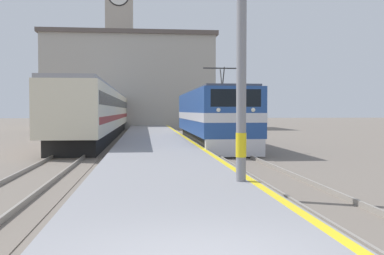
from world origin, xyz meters
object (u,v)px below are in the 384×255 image
(locomotive_train, at_px, (212,117))
(catenary_mast, at_px, (244,15))
(passenger_train, at_px, (110,112))
(clock_tower, at_px, (120,36))

(locomotive_train, height_order, catenary_mast, catenary_mast)
(passenger_train, distance_m, catenary_mast, 36.70)
(passenger_train, height_order, catenary_mast, catenary_mast)
(catenary_mast, height_order, clock_tower, clock_tower)
(locomotive_train, distance_m, clock_tower, 38.98)
(passenger_train, relative_size, clock_tower, 2.28)
(passenger_train, xyz_separation_m, catenary_mast, (5.90, -36.14, 2.47))
(clock_tower, bearing_deg, catenary_mast, -83.75)
(passenger_train, bearing_deg, clock_tower, 89.66)
(locomotive_train, relative_size, passenger_train, 0.27)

